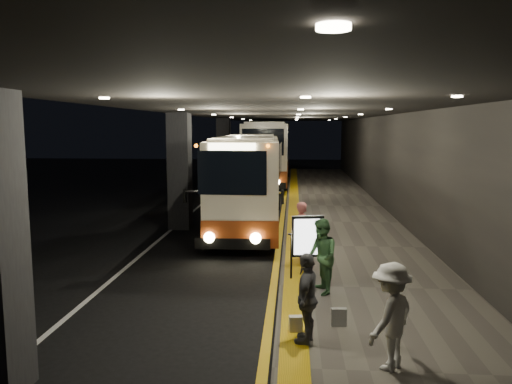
{
  "coord_description": "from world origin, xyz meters",
  "views": [
    {
      "loc": [
        2.81,
        -14.61,
        3.88
      ],
      "look_at": [
        1.56,
        1.98,
        1.7
      ],
      "focal_mm": 35.0,
      "sensor_mm": 36.0,
      "label": 1
    }
  ],
  "objects_px": {
    "coach_second": "(269,155)",
    "passenger_waiting_grey": "(307,298)",
    "passenger_waiting_green": "(321,256)",
    "passenger_boarding": "(303,231)",
    "coach_third": "(273,151)",
    "bag_polka": "(339,317)",
    "bag_plain": "(296,324)",
    "info_sign": "(308,238)",
    "coach_main": "(249,184)",
    "passenger_waiting_white": "(391,316)",
    "stanchion_post": "(291,257)"
  },
  "relations": [
    {
      "from": "passenger_waiting_grey",
      "to": "info_sign",
      "type": "bearing_deg",
      "value": -168.04
    },
    {
      "from": "info_sign",
      "to": "passenger_waiting_green",
      "type": "bearing_deg",
      "value": -78.23
    },
    {
      "from": "coach_second",
      "to": "passenger_waiting_grey",
      "type": "xyz_separation_m",
      "value": [
        1.97,
        -25.95,
        -1.0
      ]
    },
    {
      "from": "coach_second",
      "to": "passenger_boarding",
      "type": "distance_m",
      "value": 20.66
    },
    {
      "from": "passenger_boarding",
      "to": "passenger_waiting_grey",
      "type": "height_order",
      "value": "passenger_boarding"
    },
    {
      "from": "coach_third",
      "to": "passenger_boarding",
      "type": "distance_m",
      "value": 31.06
    },
    {
      "from": "passenger_boarding",
      "to": "passenger_waiting_grey",
      "type": "distance_m",
      "value": 5.41
    },
    {
      "from": "passenger_waiting_white",
      "to": "bag_plain",
      "type": "xyz_separation_m",
      "value": [
        -1.45,
        1.27,
        -0.69
      ]
    },
    {
      "from": "bag_polka",
      "to": "info_sign",
      "type": "height_order",
      "value": "info_sign"
    },
    {
      "from": "passenger_boarding",
      "to": "passenger_waiting_green",
      "type": "distance_m",
      "value": 2.83
    },
    {
      "from": "passenger_waiting_green",
      "to": "passenger_boarding",
      "type": "bearing_deg",
      "value": 172.99
    },
    {
      "from": "passenger_boarding",
      "to": "stanchion_post",
      "type": "height_order",
      "value": "passenger_boarding"
    },
    {
      "from": "passenger_waiting_white",
      "to": "bag_plain",
      "type": "relative_size",
      "value": 5.61
    },
    {
      "from": "passenger_boarding",
      "to": "coach_main",
      "type": "bearing_deg",
      "value": 10.69
    },
    {
      "from": "coach_main",
      "to": "passenger_waiting_white",
      "type": "relative_size",
      "value": 6.61
    },
    {
      "from": "coach_second",
      "to": "passenger_waiting_green",
      "type": "xyz_separation_m",
      "value": [
        2.35,
        -23.34,
        -0.94
      ]
    },
    {
      "from": "passenger_waiting_green",
      "to": "bag_polka",
      "type": "relative_size",
      "value": 4.93
    },
    {
      "from": "passenger_waiting_white",
      "to": "bag_polka",
      "type": "height_order",
      "value": "passenger_waiting_white"
    },
    {
      "from": "passenger_boarding",
      "to": "passenger_waiting_grey",
      "type": "relative_size",
      "value": 1.04
    },
    {
      "from": "coach_second",
      "to": "passenger_waiting_grey",
      "type": "height_order",
      "value": "coach_second"
    },
    {
      "from": "coach_main",
      "to": "stanchion_post",
      "type": "distance_m",
      "value": 7.8
    },
    {
      "from": "passenger_waiting_green",
      "to": "bag_polka",
      "type": "distance_m",
      "value": 2.0
    },
    {
      "from": "bag_polka",
      "to": "passenger_boarding",
      "type": "bearing_deg",
      "value": 97.33
    },
    {
      "from": "bag_polka",
      "to": "stanchion_post",
      "type": "xyz_separation_m",
      "value": [
        -0.91,
        2.89,
        0.39
      ]
    },
    {
      "from": "passenger_waiting_green",
      "to": "info_sign",
      "type": "distance_m",
      "value": 0.87
    },
    {
      "from": "bag_polka",
      "to": "bag_plain",
      "type": "relative_size",
      "value": 1.15
    },
    {
      "from": "coach_main",
      "to": "coach_third",
      "type": "bearing_deg",
      "value": 88.02
    },
    {
      "from": "coach_second",
      "to": "info_sign",
      "type": "height_order",
      "value": "coach_second"
    },
    {
      "from": "bag_polka",
      "to": "bag_plain",
      "type": "height_order",
      "value": "bag_polka"
    },
    {
      "from": "bag_polka",
      "to": "stanchion_post",
      "type": "bearing_deg",
      "value": 107.5
    },
    {
      "from": "bag_plain",
      "to": "stanchion_post",
      "type": "height_order",
      "value": "stanchion_post"
    },
    {
      "from": "coach_second",
      "to": "info_sign",
      "type": "xyz_separation_m",
      "value": [
        2.07,
        -22.55,
        -0.7
      ]
    },
    {
      "from": "bag_plain",
      "to": "stanchion_post",
      "type": "bearing_deg",
      "value": 91.77
    },
    {
      "from": "coach_second",
      "to": "stanchion_post",
      "type": "xyz_separation_m",
      "value": [
        1.68,
        -22.32,
        -1.23
      ]
    },
    {
      "from": "stanchion_post",
      "to": "info_sign",
      "type": "bearing_deg",
      "value": -31.65
    },
    {
      "from": "passenger_waiting_grey",
      "to": "bag_plain",
      "type": "height_order",
      "value": "passenger_waiting_grey"
    },
    {
      "from": "coach_third",
      "to": "bag_plain",
      "type": "height_order",
      "value": "coach_third"
    },
    {
      "from": "bag_polka",
      "to": "bag_plain",
      "type": "bearing_deg",
      "value": -157.66
    },
    {
      "from": "coach_second",
      "to": "info_sign",
      "type": "bearing_deg",
      "value": -84.98
    },
    {
      "from": "passenger_waiting_green",
      "to": "info_sign",
      "type": "xyz_separation_m",
      "value": [
        -0.29,
        0.79,
        0.24
      ]
    },
    {
      "from": "passenger_waiting_white",
      "to": "passenger_boarding",
      "type": "bearing_deg",
      "value": -130.66
    },
    {
      "from": "passenger_waiting_green",
      "to": "info_sign",
      "type": "relative_size",
      "value": 1.05
    },
    {
      "from": "passenger_waiting_white",
      "to": "bag_plain",
      "type": "height_order",
      "value": "passenger_waiting_white"
    },
    {
      "from": "passenger_boarding",
      "to": "stanchion_post",
      "type": "relative_size",
      "value": 1.47
    },
    {
      "from": "stanchion_post",
      "to": "passenger_waiting_green",
      "type": "bearing_deg",
      "value": -56.75
    },
    {
      "from": "coach_main",
      "to": "info_sign",
      "type": "distance_m",
      "value": 8.08
    },
    {
      "from": "bag_plain",
      "to": "coach_main",
      "type": "bearing_deg",
      "value": 99.59
    },
    {
      "from": "coach_third",
      "to": "coach_main",
      "type": "bearing_deg",
      "value": -88.64
    },
    {
      "from": "coach_main",
      "to": "passenger_waiting_white",
      "type": "xyz_separation_m",
      "value": [
        3.27,
        -12.04,
        -0.66
      ]
    },
    {
      "from": "passenger_waiting_green",
      "to": "passenger_waiting_white",
      "type": "xyz_separation_m",
      "value": [
        0.88,
        -3.46,
        -0.01
      ]
    }
  ]
}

